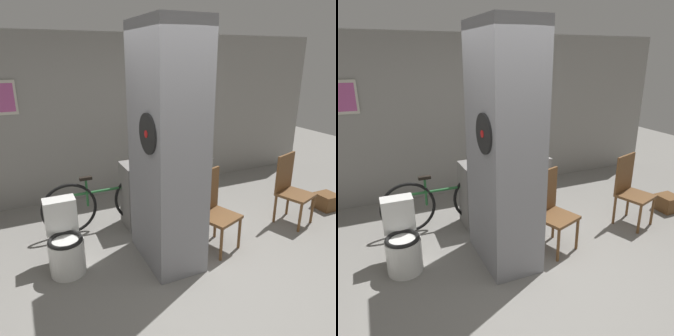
% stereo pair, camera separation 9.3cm
% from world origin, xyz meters
% --- Properties ---
extents(ground_plane, '(14.00, 14.00, 0.00)m').
position_xyz_m(ground_plane, '(0.00, 0.00, 0.00)').
color(ground_plane, gray).
extents(wall_back, '(8.00, 0.09, 2.60)m').
position_xyz_m(wall_back, '(-0.00, 2.63, 1.30)').
color(wall_back, gray).
rests_on(wall_back, ground_plane).
extents(pillar_center, '(0.58, 0.94, 2.60)m').
position_xyz_m(pillar_center, '(-0.06, 0.47, 1.30)').
color(pillar_center, gray).
rests_on(pillar_center, ground_plane).
extents(counter_shelf, '(1.26, 0.44, 0.89)m').
position_xyz_m(counter_shelf, '(0.34, 1.34, 0.45)').
color(counter_shelf, gray).
rests_on(counter_shelf, ground_plane).
extents(toilet, '(0.38, 0.54, 0.77)m').
position_xyz_m(toilet, '(-1.17, 0.71, 0.32)').
color(toilet, white).
rests_on(toilet, ground_plane).
extents(chair_near_pillar, '(0.54, 0.54, 0.98)m').
position_xyz_m(chair_near_pillar, '(0.55, 0.44, 0.52)').
color(chair_near_pillar, brown).
rests_on(chair_near_pillar, ground_plane).
extents(chair_by_doorway, '(0.53, 0.53, 0.98)m').
position_xyz_m(chair_by_doorway, '(1.88, 0.54, 0.52)').
color(chair_by_doorway, brown).
rests_on(chair_by_doorway, ground_plane).
extents(bicycle, '(1.68, 0.42, 0.77)m').
position_xyz_m(bicycle, '(-0.51, 1.46, 0.37)').
color(bicycle, black).
rests_on(bicycle, ground_plane).
extents(bottle_tall, '(0.07, 0.07, 0.30)m').
position_xyz_m(bottle_tall, '(0.56, 1.27, 1.00)').
color(bottle_tall, '#19598C').
rests_on(bottle_tall, counter_shelf).
extents(floor_crate, '(0.30, 0.30, 0.24)m').
position_xyz_m(floor_crate, '(2.72, 0.58, 0.12)').
color(floor_crate, brown).
rests_on(floor_crate, ground_plane).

